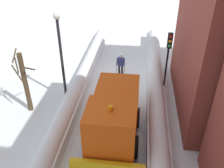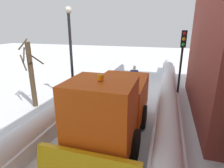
# 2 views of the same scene
# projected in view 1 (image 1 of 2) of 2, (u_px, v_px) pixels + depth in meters

# --- Properties ---
(plow_truck) EXTENTS (3.20, 5.98, 3.12)m
(plow_truck) POSITION_uv_depth(u_px,v_px,m) (114.00, 116.00, 12.18)
(plow_truck) COLOR #DB510F
(plow_truck) RESTS_ON ground
(skier) EXTENTS (0.62, 1.80, 1.81)m
(skier) POSITION_uv_depth(u_px,v_px,m) (121.00, 63.00, 18.13)
(skier) COLOR black
(skier) RESTS_ON ground
(traffic_light_pole) EXTENTS (0.28, 0.42, 4.37)m
(traffic_light_pole) POSITION_uv_depth(u_px,v_px,m) (168.00, 54.00, 14.63)
(traffic_light_pole) COLOR black
(traffic_light_pole) RESTS_ON ground
(street_lamp) EXTENTS (0.40, 0.40, 5.63)m
(street_lamp) POSITION_uv_depth(u_px,v_px,m) (60.00, 49.00, 14.12)
(street_lamp) COLOR black
(street_lamp) RESTS_ON ground
(bare_tree_near) EXTENTS (1.09, 1.26, 3.92)m
(bare_tree_near) POSITION_uv_depth(u_px,v_px,m) (25.00, 82.00, 13.94)
(bare_tree_near) COLOR #473823
(bare_tree_near) RESTS_ON ground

